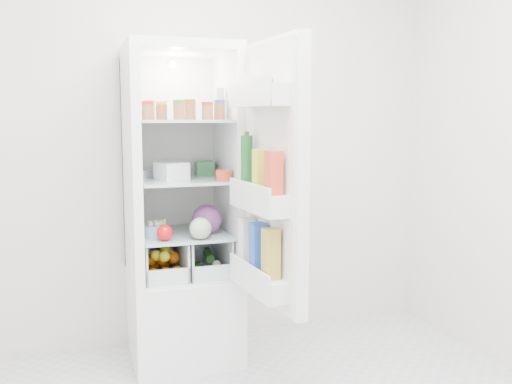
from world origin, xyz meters
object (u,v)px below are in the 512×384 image
object	(u,v)px
mushroom_bowl	(155,231)
fridge_door	(270,181)
refrigerator	(181,244)
red_cabbage	(207,219)

from	to	relation	value
mushroom_bowl	fridge_door	world-z (taller)	fridge_door
refrigerator	mushroom_bowl	bearing A→B (deg)	-144.53
red_cabbage	mushroom_bowl	xyz separation A→B (m)	(-0.29, 0.02, -0.05)
fridge_door	mushroom_bowl	bearing A→B (deg)	38.75
red_cabbage	fridge_door	distance (m)	0.60
red_cabbage	fridge_door	world-z (taller)	fridge_door
refrigerator	fridge_door	bearing A→B (deg)	-62.99
refrigerator	mushroom_bowl	distance (m)	0.23
refrigerator	fridge_door	xyz separation A→B (m)	(0.32, -0.64, 0.43)
refrigerator	red_cabbage	distance (m)	0.25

